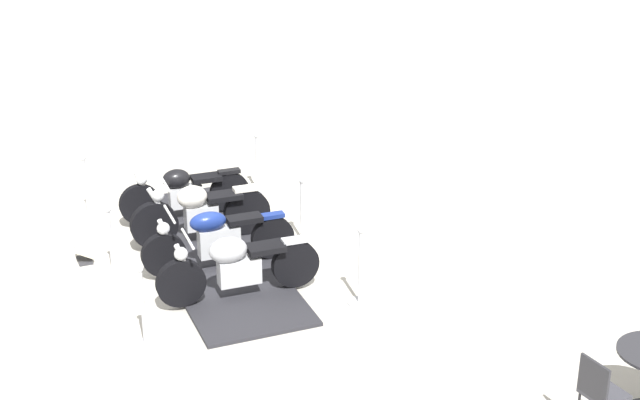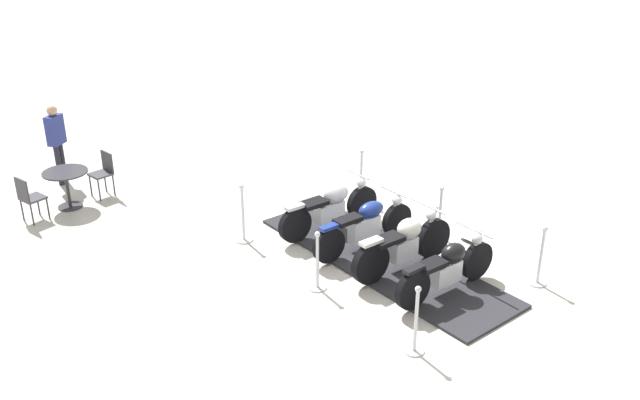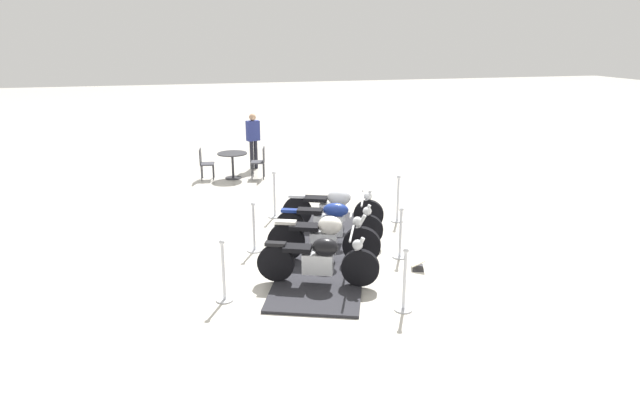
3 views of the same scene
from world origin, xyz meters
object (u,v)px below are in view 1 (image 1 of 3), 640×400
object	(u,v)px
stanchion_right_mid	(112,250)
stanchion_right_front	(87,195)
motorcycle_navy	(217,238)
stanchion_left_mid	(302,219)
motorcycle_cream	(200,211)
info_placard	(84,257)
cafe_chair_near_table	(600,391)
motorcycle_black	(183,191)
stanchion_left_rear	(360,279)
stanchion_right_rear	(144,318)
motorcycle_chrome	(236,264)
stanchion_left_front	(257,171)

from	to	relation	value
stanchion_right_mid	stanchion_right_front	xyz separation A→B (m)	(-2.01, 0.76, 0.02)
motorcycle_navy	stanchion_left_mid	bearing A→B (deg)	-161.18
motorcycle_cream	motorcycle_navy	distance (m)	0.95
motorcycle_navy	info_placard	size ratio (longest dim) A/B	5.54
motorcycle_cream	cafe_chair_near_table	xyz separation A→B (m)	(6.68, 0.22, 0.03)
motorcycle_navy	info_placard	xyz separation A→B (m)	(-1.54, -1.27, -0.43)
cafe_chair_near_table	motorcycle_cream	bearing A→B (deg)	105.18
stanchion_right_front	cafe_chair_near_table	world-z (taller)	stanchion_right_front
motorcycle_black	motorcycle_navy	world-z (taller)	motorcycle_black
stanchion_left_rear	stanchion_right_rear	distance (m)	2.88
motorcycle_black	info_placard	world-z (taller)	motorcycle_black
motorcycle_chrome	stanchion_left_front	world-z (taller)	stanchion_left_front
info_placard	motorcycle_chrome	bearing A→B (deg)	-138.26
stanchion_left_front	info_placard	distance (m)	3.61
stanchion_left_mid	info_placard	xyz separation A→B (m)	(-1.61, -2.81, -0.28)
motorcycle_chrome	stanchion_right_mid	size ratio (longest dim) A/B	2.09
stanchion_left_front	motorcycle_chrome	bearing A→B (deg)	-43.23
motorcycle_cream	motorcycle_chrome	xyz separation A→B (m)	(1.77, -0.69, -0.01)
motorcycle_cream	stanchion_left_mid	xyz separation A→B (m)	(0.96, 1.19, -0.17)
stanchion_right_front	motorcycle_black	bearing A→B (deg)	42.12
stanchion_left_mid	cafe_chair_near_table	size ratio (longest dim) A/B	1.09
stanchion_left_rear	stanchion_left_front	world-z (taller)	stanchion_left_rear
stanchion_right_mid	cafe_chair_near_table	size ratio (longest dim) A/B	1.08
stanchion_left_rear	stanchion_right_rear	world-z (taller)	stanchion_left_rear
motorcycle_black	stanchion_right_front	size ratio (longest dim) A/B	1.90
stanchion_left_front	info_placard	bearing A→B (deg)	-83.73
stanchion_left_front	motorcycle_navy	bearing A→B (deg)	-50.10
stanchion_right_mid	stanchion_left_front	bearing A→B (deg)	105.92
motorcycle_navy	stanchion_left_rear	distance (m)	2.23
info_placard	stanchion_left_mid	bearing A→B (deg)	-99.06
stanchion_right_mid	stanchion_left_rear	xyz separation A→B (m)	(3.03, 1.93, 0.01)
cafe_chair_near_table	stanchion_left_front	bearing A→B (deg)	90.63
stanchion_left_front	stanchion_left_mid	bearing A→B (deg)	-20.79
motorcycle_chrome	stanchion_left_mid	size ratio (longest dim) A/B	2.07
stanchion_left_rear	cafe_chair_near_table	distance (m)	3.72
motorcycle_navy	cafe_chair_near_table	size ratio (longest dim) A/B	2.26
stanchion_left_front	info_placard	size ratio (longest dim) A/B	2.78
info_placard	motorcycle_black	bearing A→B (deg)	-62.14
motorcycle_cream	cafe_chair_near_table	size ratio (longest dim) A/B	2.17
stanchion_left_mid	info_placard	distance (m)	3.25
stanchion_right_mid	stanchion_right_front	bearing A→B (deg)	159.21
motorcycle_cream	stanchion_right_mid	xyz separation A→B (m)	(-0.06, -1.50, -0.17)
stanchion_right_rear	cafe_chair_near_table	world-z (taller)	stanchion_right_rear
stanchion_right_front	cafe_chair_near_table	xyz separation A→B (m)	(8.75, 0.95, 0.18)
stanchion_left_mid	motorcycle_navy	bearing A→B (deg)	-92.92
stanchion_right_front	stanchion_right_rear	distance (m)	4.29
motorcycle_black	motorcycle_chrome	bearing A→B (deg)	91.28
motorcycle_cream	info_placard	xyz separation A→B (m)	(-0.65, -1.62, -0.45)
motorcycle_black	stanchion_left_rear	bearing A→B (deg)	113.75
motorcycle_navy	motorcycle_chrome	xyz separation A→B (m)	(0.89, -0.34, 0.02)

